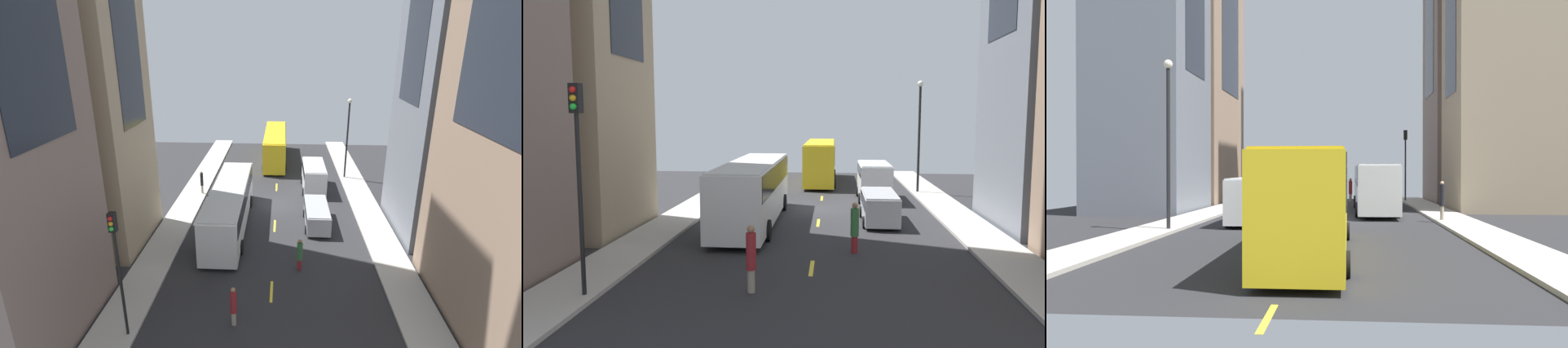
# 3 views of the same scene
# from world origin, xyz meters

# --- Properties ---
(ground_plane) EXTENTS (42.09, 42.09, 0.00)m
(ground_plane) POSITION_xyz_m (0.00, 0.00, 0.00)
(ground_plane) COLOR #28282B
(sidewalk_west) EXTENTS (2.43, 44.00, 0.15)m
(sidewalk_west) POSITION_xyz_m (-7.83, 0.00, 0.07)
(sidewalk_west) COLOR #B2ADA3
(sidewalk_west) RESTS_ON ground
(sidewalk_east) EXTENTS (2.43, 44.00, 0.15)m
(sidewalk_east) POSITION_xyz_m (7.83, 0.00, 0.07)
(sidewalk_east) COLOR #B2ADA3
(sidewalk_east) RESTS_ON ground
(lane_stripe_0) EXTENTS (0.16, 2.00, 0.01)m
(lane_stripe_0) POSITION_xyz_m (0.00, -21.00, 0.01)
(lane_stripe_0) COLOR yellow
(lane_stripe_0) RESTS_ON ground
(lane_stripe_1) EXTENTS (0.16, 2.00, 0.01)m
(lane_stripe_1) POSITION_xyz_m (0.00, -12.60, 0.01)
(lane_stripe_1) COLOR yellow
(lane_stripe_1) RESTS_ON ground
(lane_stripe_2) EXTENTS (0.16, 2.00, 0.01)m
(lane_stripe_2) POSITION_xyz_m (0.00, -4.20, 0.01)
(lane_stripe_2) COLOR yellow
(lane_stripe_2) RESTS_ON ground
(lane_stripe_3) EXTENTS (0.16, 2.00, 0.01)m
(lane_stripe_3) POSITION_xyz_m (0.00, 4.20, 0.01)
(lane_stripe_3) COLOR yellow
(lane_stripe_3) RESTS_ON ground
(lane_stripe_4) EXTENTS (0.16, 2.00, 0.01)m
(lane_stripe_4) POSITION_xyz_m (0.00, 12.60, 0.01)
(lane_stripe_4) COLOR yellow
(lane_stripe_4) RESTS_ON ground
(lane_stripe_5) EXTENTS (0.16, 2.00, 0.01)m
(lane_stripe_5) POSITION_xyz_m (0.00, 21.00, 0.01)
(lane_stripe_5) COLOR yellow
(lane_stripe_5) RESTS_ON ground
(city_bus_white) EXTENTS (2.80, 12.70, 3.35)m
(city_bus_white) POSITION_xyz_m (-3.49, -4.53, 2.01)
(city_bus_white) COLOR silver
(city_bus_white) RESTS_ON ground
(streetcar_yellow) EXTENTS (2.70, 12.16, 3.59)m
(streetcar_yellow) POSITION_xyz_m (-0.35, 13.28, 2.12)
(streetcar_yellow) COLOR yellow
(streetcar_yellow) RESTS_ON ground
(delivery_van_white) EXTENTS (2.25, 5.20, 2.58)m
(delivery_van_white) POSITION_xyz_m (3.60, 3.88, 1.51)
(delivery_van_white) COLOR white
(delivery_van_white) RESTS_ON ground
(car_silver_0) EXTENTS (1.95, 4.73, 1.67)m
(car_silver_0) POSITION_xyz_m (3.29, -3.83, 0.99)
(car_silver_0) COLOR #B7BABF
(car_silver_0) RESTS_ON ground
(pedestrian_walking_far) EXTENTS (0.28, 0.28, 2.22)m
(pedestrian_walking_far) POSITION_xyz_m (-7.00, 1.92, 1.34)
(pedestrian_walking_far) COLOR gray
(pedestrian_walking_far) RESTS_ON ground
(pedestrian_crossing_mid) EXTENTS (0.35, 0.35, 2.15)m
(pedestrian_crossing_mid) POSITION_xyz_m (1.71, -10.17, 1.14)
(pedestrian_crossing_mid) COLOR maroon
(pedestrian_crossing_mid) RESTS_ON ground
(pedestrian_crossing_near) EXTENTS (0.33, 0.33, 2.25)m
(pedestrian_crossing_near) POSITION_xyz_m (-1.86, -15.46, 1.20)
(pedestrian_crossing_near) COLOR gray
(pedestrian_crossing_near) RESTS_ON ground
(traffic_light_near_corner) EXTENTS (0.32, 0.44, 6.59)m
(traffic_light_near_corner) POSITION_xyz_m (-7.02, -16.58, 4.68)
(traffic_light_near_corner) COLOR black
(traffic_light_near_corner) RESTS_ON ground
(streetlamp_near) EXTENTS (0.44, 0.44, 8.23)m
(streetlamp_near) POSITION_xyz_m (7.12, 7.27, 5.10)
(streetlamp_near) COLOR black
(streetlamp_near) RESTS_ON ground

